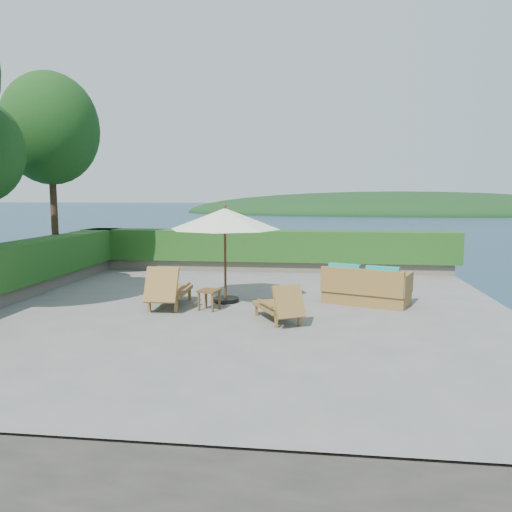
# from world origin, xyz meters

# --- Properties ---
(ground) EXTENTS (12.00, 12.00, 0.00)m
(ground) POSITION_xyz_m (0.00, 0.00, 0.00)
(ground) COLOR gray
(ground) RESTS_ON ground
(foundation) EXTENTS (12.00, 12.00, 3.00)m
(foundation) POSITION_xyz_m (0.00, 0.00, -1.55)
(foundation) COLOR #595147
(foundation) RESTS_ON ocean
(ocean) EXTENTS (600.00, 600.00, 0.00)m
(ocean) POSITION_xyz_m (0.00, 0.00, -3.00)
(ocean) COLOR #153142
(ocean) RESTS_ON ground
(offshore_island) EXTENTS (126.00, 57.60, 12.60)m
(offshore_island) POSITION_xyz_m (25.00, 140.00, -3.00)
(offshore_island) COLOR #133217
(offshore_island) RESTS_ON ocean
(planter_wall_far) EXTENTS (12.00, 0.60, 0.36)m
(planter_wall_far) POSITION_xyz_m (0.00, 5.60, 0.18)
(planter_wall_far) COLOR #696354
(planter_wall_far) RESTS_ON ground
(planter_wall_left) EXTENTS (0.60, 12.00, 0.36)m
(planter_wall_left) POSITION_xyz_m (-5.60, 0.00, 0.18)
(planter_wall_left) COLOR #696354
(planter_wall_left) RESTS_ON ground
(hedge_far) EXTENTS (12.40, 0.90, 1.00)m
(hedge_far) POSITION_xyz_m (0.00, 5.60, 0.85)
(hedge_far) COLOR #224614
(hedge_far) RESTS_ON planter_wall_far
(hedge_left) EXTENTS (0.90, 12.40, 1.00)m
(hedge_left) POSITION_xyz_m (-5.60, 0.00, 0.85)
(hedge_left) COLOR #224614
(hedge_left) RESTS_ON planter_wall_left
(tree_far) EXTENTS (2.80, 2.80, 6.03)m
(tree_far) POSITION_xyz_m (-6.00, 3.20, 4.40)
(tree_far) COLOR #3C2917
(tree_far) RESTS_ON ground
(patio_umbrella) EXTENTS (2.61, 2.61, 2.31)m
(patio_umbrella) POSITION_xyz_m (-0.42, 0.72, 1.95)
(patio_umbrella) COLOR black
(patio_umbrella) RESTS_ON ground
(lounge_left) EXTENTS (0.81, 1.73, 0.99)m
(lounge_left) POSITION_xyz_m (-1.59, 0.00, 0.41)
(lounge_left) COLOR olive
(lounge_left) RESTS_ON ground
(lounge_right) EXTENTS (1.17, 1.52, 0.81)m
(lounge_right) POSITION_xyz_m (0.99, -0.99, 0.34)
(lounge_right) COLOR olive
(lounge_right) RESTS_ON ground
(side_table) EXTENTS (0.52, 0.52, 0.45)m
(side_table) POSITION_xyz_m (-0.63, -0.13, 0.37)
(side_table) COLOR brown
(side_table) RESTS_ON ground
(wicker_loveseat) EXTENTS (2.14, 1.60, 0.95)m
(wicker_loveseat) POSITION_xyz_m (2.86, 0.93, 0.37)
(wicker_loveseat) COLOR olive
(wicker_loveseat) RESTS_ON ground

